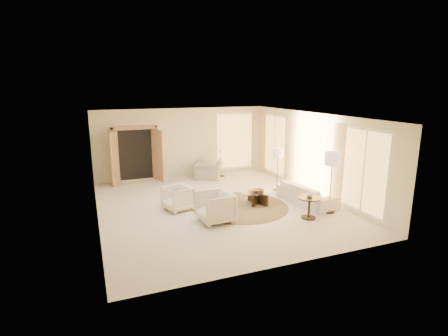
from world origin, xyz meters
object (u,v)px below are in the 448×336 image
object	(u,v)px
armchair_left	(178,197)
floor_lamp_far	(332,161)
sofa	(306,193)
side_vase	(220,160)
side_table	(221,169)
floor_lamp_near	(278,154)
armchair_right	(215,206)
end_vase	(310,194)
accent_chair	(207,168)
coffee_table	(258,196)
bowl	(258,191)
end_table	(309,204)

from	to	relation	value
armchair_left	floor_lamp_far	xyz separation A→B (m)	(4.10, -1.89, 1.15)
sofa	side_vase	world-z (taller)	side_vase
side_table	floor_lamp_far	distance (m)	5.49
sofa	floor_lamp_far	size ratio (longest dim) A/B	1.16
armchair_left	floor_lamp_near	world-z (taller)	floor_lamp_near
armchair_right	armchair_left	bearing A→B (deg)	-153.85
side_table	end_vase	xyz separation A→B (m)	(0.64, -5.32, 0.38)
sofa	floor_lamp_near	distance (m)	1.84
armchair_right	end_vase	distance (m)	2.67
armchair_left	accent_chair	distance (m)	3.68
armchair_left	coffee_table	xyz separation A→B (m)	(2.48, -0.42, -0.15)
accent_chair	floor_lamp_near	size ratio (longest dim) A/B	0.66
sofa	coffee_table	distance (m)	1.55
side_table	bowl	size ratio (longest dim) A/B	1.67
armchair_left	bowl	xyz separation A→B (m)	(2.48, -0.42, 0.04)
accent_chair	side_vase	distance (m)	0.69
end_table	floor_lamp_far	bearing A→B (deg)	11.34
accent_chair	coffee_table	xyz separation A→B (m)	(0.48, -3.52, -0.19)
sofa	coffee_table	size ratio (longest dim) A/B	1.58
end_table	end_vase	world-z (taller)	end_vase
armchair_left	armchair_right	world-z (taller)	armchair_right
side_vase	accent_chair	bearing A→B (deg)	-164.82
end_table	floor_lamp_near	size ratio (longest dim) A/B	0.42
armchair_right	side_table	xyz separation A→B (m)	(1.91, 4.58, -0.13)
sofa	side_vase	size ratio (longest dim) A/B	7.65
side_vase	end_table	bearing A→B (deg)	-83.14
floor_lamp_near	bowl	xyz separation A→B (m)	(-1.30, -1.06, -0.88)
end_vase	coffee_table	bearing A→B (deg)	115.68
side_table	end_vase	distance (m)	5.37
armchair_left	end_vase	bearing A→B (deg)	41.27
side_vase	armchair_left	bearing A→B (deg)	-128.84
accent_chair	coffee_table	size ratio (longest dim) A/B	0.76
armchair_left	floor_lamp_near	distance (m)	3.95
end_vase	sofa	bearing A→B (deg)	59.17
bowl	armchair_left	bearing A→B (deg)	170.38
armchair_right	end_vase	world-z (taller)	armchair_right
accent_chair	bowl	world-z (taller)	accent_chair
coffee_table	end_vase	world-z (taller)	end_vase
sofa	floor_lamp_near	world-z (taller)	floor_lamp_near
floor_lamp_near	end_vase	distance (m)	2.81
floor_lamp_near	side_vase	distance (m)	2.94
side_vase	armchair_right	bearing A→B (deg)	-112.64
coffee_table	side_table	xyz separation A→B (m)	(0.14, 3.69, 0.07)
side_table	end_vase	bearing A→B (deg)	-83.14
end_table	floor_lamp_near	world-z (taller)	floor_lamp_near
sofa	bowl	size ratio (longest dim) A/B	6.52
side_table	side_vase	xyz separation A→B (m)	(0.00, -0.00, 0.35)
armchair_right	floor_lamp_near	distance (m)	3.74
bowl	accent_chair	bearing A→B (deg)	97.85
end_table	end_vase	xyz separation A→B (m)	(0.00, 0.00, 0.29)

